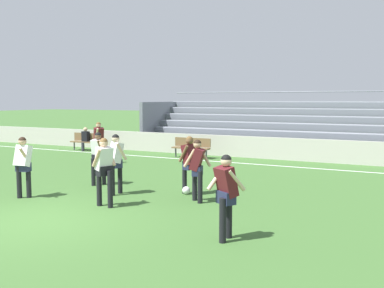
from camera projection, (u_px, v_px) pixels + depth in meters
The scene contains 16 objects.
ground_plane at pixel (39, 221), 9.71m from camera, with size 160.00×160.00×0.00m, color #3D662D.
field_line_sideline at pixel (227, 162), 18.79m from camera, with size 44.00×0.12×0.01m, color white.
sideline_wall at pixel (243, 147), 20.35m from camera, with size 48.00×0.16×0.97m, color #BCB7AD.
bleacher_stand at pixel (306, 126), 21.90m from camera, with size 16.97×4.15×3.07m.
bench_near_bin at pixel (192, 146), 20.14m from camera, with size 1.80×0.40×0.90m.
bench_near_wall_gap at pixel (87, 140), 22.97m from camera, with size 1.80×0.40×0.90m.
spectator_seated at pixel (85, 137), 22.85m from camera, with size 0.36×0.42×1.21m.
player_dark_wide_left at pixel (189, 160), 12.36m from camera, with size 0.50×0.54×1.63m.
player_dark_overlapping at pixel (197, 165), 11.46m from camera, with size 0.64×0.46×1.61m.
player_white_trailing_run at pixel (98, 154), 13.72m from camera, with size 0.45×0.50×1.64m.
player_dark_challenging at pixel (99, 139), 18.23m from camera, with size 0.49×0.63×1.71m.
player_white_deep_cover at pixel (23, 162), 11.92m from camera, with size 0.48×0.59×1.65m.
player_white_pressing_high at pixel (116, 159), 12.33m from camera, with size 0.62×0.47×1.69m.
player_dark_wide_right at pixel (226, 190), 8.31m from camera, with size 0.68×0.49×1.63m.
player_white_dropping_back at pixel (104, 166), 10.92m from camera, with size 0.50×0.60×1.71m.
soccer_ball at pixel (186, 190), 12.45m from camera, with size 0.22×0.22×0.22m, color white.
Camera 1 is at (7.38, -6.84, 2.64)m, focal length 41.78 mm.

